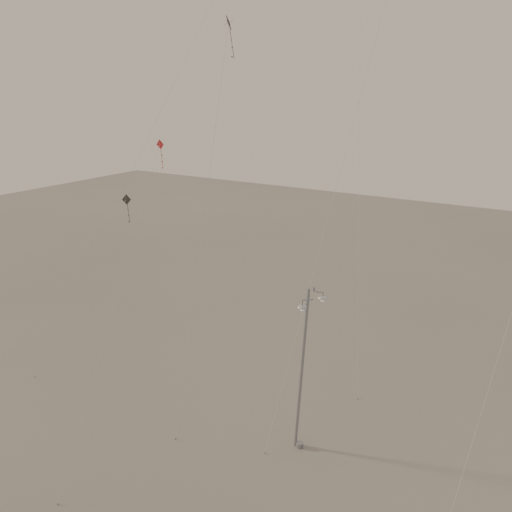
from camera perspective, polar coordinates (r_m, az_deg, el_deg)
The scene contains 6 objects.
ground at distance 31.95m, azimuth -5.75°, elevation -22.65°, with size 160.00×160.00×0.00m, color gray.
street_lamp at distance 32.17m, azimuth 4.79°, elevation -10.83°, with size 1.72×1.03×10.03m.
kite_0 at distance 41.05m, azimuth -4.25°, elevation 24.13°, with size 11.48×13.04×31.63m.
kite_1 at distance 29.77m, azimuth -4.27°, elevation 10.97°, with size 2.86×2.67×23.42m.
kite_3 at distance 34.22m, azimuth -11.71°, elevation 3.19°, with size 3.20×12.47×16.95m.
kite_6 at distance 37.22m, azimuth -16.24°, elevation 0.89°, with size 9.68×6.66×13.77m.
Camera 1 is at (15.47, -19.09, 20.43)m, focal length 40.00 mm.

